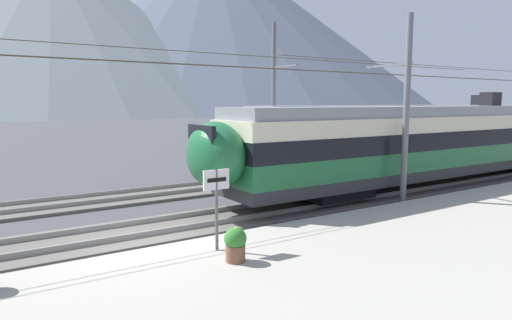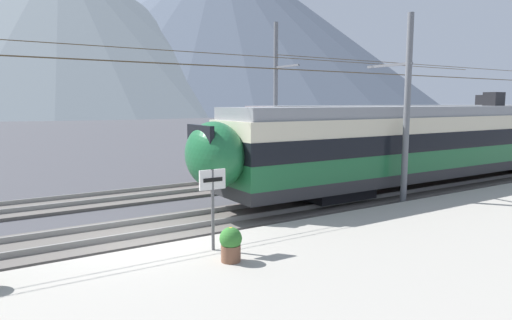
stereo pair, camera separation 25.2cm
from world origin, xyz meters
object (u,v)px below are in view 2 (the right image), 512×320
Objects in this scene: platform_sign at (213,191)px; potted_plant_platform_edge at (231,243)px; catenary_mast_far_side at (277,97)px; catenary_mast_mid at (404,107)px; train_near_platform at (441,140)px; train_far_track at (438,130)px.

platform_sign is 1.43m from potted_plant_platform_edge.
potted_plant_platform_edge is (-0.02, -0.96, -1.06)m from platform_sign.
potted_plant_platform_edge is at bearing -91.27° from platform_sign.
catenary_mast_mid is at bearing -91.61° from catenary_mast_far_side.
catenary_mast_far_side is at bearing 48.68° from platform_sign.
train_near_platform is at bearing 17.71° from potted_plant_platform_edge.
potted_plant_platform_edge is at bearing -155.09° from train_far_track.
catenary_mast_mid is 59.20× the size of potted_plant_platform_edge.
catenary_mast_mid reaches higher than potted_plant_platform_edge.
catenary_mast_far_side is at bearing 51.06° from potted_plant_platform_edge.
potted_plant_platform_edge is (-9.28, -11.49, -3.54)m from catenary_mast_far_side.
train_far_track is 15.07× the size of platform_sign.
potted_plant_platform_edge is (-20.93, -9.72, -1.45)m from train_far_track.
catenary_mast_far_side reaches higher than train_far_track.
catenary_mast_far_side is (-11.65, 1.77, 2.09)m from train_far_track.
catenary_mast_far_side reaches higher than platform_sign.
train_far_track is 13.91m from catenary_mast_mid.
potted_plant_platform_edge is at bearing -163.44° from catenary_mast_mid.
train_far_track is 37.77× the size of potted_plant_platform_edge.
catenary_mast_far_side is at bearing 88.39° from catenary_mast_mid.
platform_sign reaches higher than potted_plant_platform_edge.
platform_sign is at bearing -169.13° from catenary_mast_mid.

